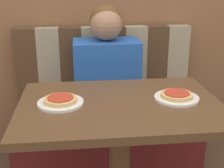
# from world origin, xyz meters

# --- Properties ---
(booth_seat) EXTENTS (1.21, 0.52, 0.43)m
(booth_seat) POSITION_xyz_m (0.00, 0.64, 0.21)
(booth_seat) COLOR #5B1919
(booth_seat) RESTS_ON ground_plane
(booth_backrest) EXTENTS (1.21, 0.09, 0.55)m
(booth_backrest) POSITION_xyz_m (-0.00, 0.86, 0.70)
(booth_backrest) COLOR #4C331E
(booth_backrest) RESTS_ON booth_seat
(dining_table) EXTENTS (0.89, 0.63, 0.78)m
(dining_table) POSITION_xyz_m (0.00, 0.00, 0.65)
(dining_table) COLOR brown
(dining_table) RESTS_ON ground_plane
(person) EXTENTS (0.41, 0.25, 0.72)m
(person) POSITION_xyz_m (0.00, 0.64, 0.76)
(person) COLOR #2356B2
(person) RESTS_ON booth_seat
(plate_left) EXTENTS (0.20, 0.20, 0.01)m
(plate_left) POSITION_xyz_m (-0.26, 0.01, 0.78)
(plate_left) COLOR white
(plate_left) RESTS_ON dining_table
(plate_right) EXTENTS (0.20, 0.20, 0.01)m
(plate_right) POSITION_xyz_m (0.26, 0.01, 0.78)
(plate_right) COLOR white
(plate_right) RESTS_ON dining_table
(pizza_left) EXTENTS (0.14, 0.14, 0.02)m
(pizza_left) POSITION_xyz_m (-0.26, 0.01, 0.80)
(pizza_left) COLOR tan
(pizza_left) RESTS_ON plate_left
(pizza_right) EXTENTS (0.14, 0.14, 0.02)m
(pizza_right) POSITION_xyz_m (0.26, 0.01, 0.80)
(pizza_right) COLOR tan
(pizza_right) RESTS_ON plate_right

